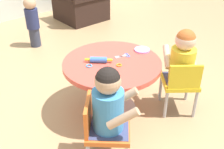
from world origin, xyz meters
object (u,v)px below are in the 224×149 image
object	(u,v)px
craft_table	(112,75)
rolling_pin	(99,60)
child_chair_right	(180,83)
seated_child_right	(183,58)
toddler_standing	(32,21)
armchair_dark	(82,2)
child_chair_left	(103,128)
craft_scissors	(124,56)
seated_child_left	(109,102)

from	to	relation	value
craft_table	rolling_pin	bearing A→B (deg)	144.00
craft_table	rolling_pin	distance (m)	0.19
child_chair_right	seated_child_right	xyz separation A→B (m)	(0.03, 0.03, 0.23)
child_chair_right	craft_table	bearing A→B (deg)	136.95
rolling_pin	toddler_standing	bearing A→B (deg)	82.35
rolling_pin	armchair_dark	bearing A→B (deg)	57.45
rolling_pin	child_chair_right	bearing A→B (deg)	-41.93
child_chair_left	seated_child_right	size ratio (longest dim) A/B	1.05
toddler_standing	craft_scissors	bearing A→B (deg)	-89.42
seated_child_left	rolling_pin	distance (m)	0.60
seated_child_left	child_chair_right	world-z (taller)	seated_child_left
child_chair_left	armchair_dark	world-z (taller)	armchair_dark
rolling_pin	craft_scissors	xyz separation A→B (m)	(0.24, -0.06, -0.02)
craft_table	child_chair_left	size ratio (longest dim) A/B	1.57
craft_table	seated_child_right	xyz separation A→B (m)	(0.46, -0.38, 0.15)
rolling_pin	craft_scissors	size ratio (longest dim) A/B	1.27
craft_table	armchair_dark	world-z (taller)	armchair_dark
child_chair_left	craft_scissors	distance (m)	0.75
child_chair_right	craft_scissors	xyz separation A→B (m)	(-0.29, 0.42, 0.20)
craft_table	craft_scissors	size ratio (longest dim) A/B	5.91
armchair_dark	rolling_pin	xyz separation A→B (m)	(-1.33, -2.08, 0.22)
child_chair_left	seated_child_left	size ratio (longest dim) A/B	1.05
seated_child_right	child_chair_left	bearing A→B (deg)	-178.14
craft_table	child_chair_left	distance (m)	0.61
seated_child_left	seated_child_right	size ratio (longest dim) A/B	1.00
child_chair_left	seated_child_left	bearing A→B (deg)	-43.80
seated_child_right	armchair_dark	xyz separation A→B (m)	(0.77, 2.53, -0.22)
child_chair_right	rolling_pin	distance (m)	0.75
child_chair_left	craft_scissors	world-z (taller)	child_chair_left
child_chair_right	rolling_pin	xyz separation A→B (m)	(-0.53, 0.48, 0.23)
craft_scissors	child_chair_left	bearing A→B (deg)	-144.91
child_chair_left	seated_child_right	bearing A→B (deg)	1.86
armchair_dark	toddler_standing	xyz separation A→B (m)	(-1.10, -0.41, 0.05)
child_chair_right	toddler_standing	size ratio (longest dim) A/B	0.80
armchair_dark	toddler_standing	world-z (taller)	armchair_dark
seated_child_right	armchair_dark	world-z (taller)	armchair_dark
child_chair_right	rolling_pin	world-z (taller)	rolling_pin
armchair_dark	craft_scissors	bearing A→B (deg)	-116.89
seated_child_left	craft_scissors	xyz separation A→B (m)	(0.56, 0.44, -0.02)
seated_child_left	rolling_pin	bearing A→B (deg)	57.52
craft_table	toddler_standing	distance (m)	1.74
child_chair_right	seated_child_right	size ratio (longest dim) A/B	1.05
armchair_dark	seated_child_right	bearing A→B (deg)	-106.98
craft_table	toddler_standing	xyz separation A→B (m)	(0.13, 1.74, -0.02)
child_chair_left	seated_child_left	world-z (taller)	seated_child_left
craft_scissors	child_chair_right	bearing A→B (deg)	-55.27
seated_child_right	toddler_standing	world-z (taller)	seated_child_right
child_chair_left	rolling_pin	size ratio (longest dim) A/B	2.96
seated_child_right	toddler_standing	size ratio (longest dim) A/B	0.76
child_chair_left	rolling_pin	bearing A→B (deg)	53.72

